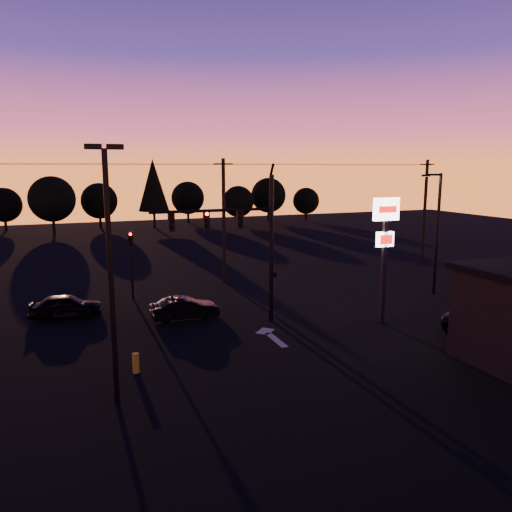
{
  "coord_description": "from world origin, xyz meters",
  "views": [
    {
      "loc": [
        -8.93,
        -20.46,
        8.4
      ],
      "look_at": [
        1.0,
        5.0,
        3.5
      ],
      "focal_mm": 35.0,
      "sensor_mm": 36.0,
      "label": 1
    }
  ],
  "objects_px": {
    "bollard": "(136,363)",
    "car_left": "(66,306)",
    "streetlight": "(436,228)",
    "traffic_signal_mast": "(244,234)",
    "suv_parked": "(496,327)",
    "parking_lot_light": "(110,259)",
    "pylon_sign": "(385,233)",
    "secondary_signal": "(131,255)",
    "car_mid": "(185,308)"
  },
  "relations": [
    {
      "from": "bollard",
      "to": "car_left",
      "type": "xyz_separation_m",
      "value": [
        -2.56,
        9.21,
        0.26
      ]
    },
    {
      "from": "streetlight",
      "to": "traffic_signal_mast",
      "type": "bearing_deg",
      "value": -173.86
    },
    {
      "from": "bollard",
      "to": "suv_parked",
      "type": "height_order",
      "value": "suv_parked"
    },
    {
      "from": "parking_lot_light",
      "to": "streetlight",
      "type": "height_order",
      "value": "parking_lot_light"
    },
    {
      "from": "bollard",
      "to": "streetlight",
      "type": "bearing_deg",
      "value": 16.46
    },
    {
      "from": "parking_lot_light",
      "to": "suv_parked",
      "type": "height_order",
      "value": "parking_lot_light"
    },
    {
      "from": "pylon_sign",
      "to": "bollard",
      "type": "relative_size",
      "value": 8.13
    },
    {
      "from": "suv_parked",
      "to": "streetlight",
      "type": "bearing_deg",
      "value": 43.32
    },
    {
      "from": "secondary_signal",
      "to": "suv_parked",
      "type": "xyz_separation_m",
      "value": [
        15.55,
        -14.41,
        -2.18
      ]
    },
    {
      "from": "secondary_signal",
      "to": "streetlight",
      "type": "height_order",
      "value": "streetlight"
    },
    {
      "from": "pylon_sign",
      "to": "suv_parked",
      "type": "bearing_deg",
      "value": -51.27
    },
    {
      "from": "secondary_signal",
      "to": "car_mid",
      "type": "xyz_separation_m",
      "value": [
        2.13,
        -5.46,
        -2.25
      ]
    },
    {
      "from": "traffic_signal_mast",
      "to": "parking_lot_light",
      "type": "distance_m",
      "value": 10.19
    },
    {
      "from": "traffic_signal_mast",
      "to": "pylon_sign",
      "type": "xyz_separation_m",
      "value": [
        7.1,
        -2.49,
        -0.02
      ]
    },
    {
      "from": "traffic_signal_mast",
      "to": "car_left",
      "type": "bearing_deg",
      "value": 152.31
    },
    {
      "from": "car_mid",
      "to": "secondary_signal",
      "type": "bearing_deg",
      "value": 22.11
    },
    {
      "from": "pylon_sign",
      "to": "suv_parked",
      "type": "height_order",
      "value": "pylon_sign"
    },
    {
      "from": "parking_lot_light",
      "to": "pylon_sign",
      "type": "xyz_separation_m",
      "value": [
        14.5,
        4.5,
        -0.36
      ]
    },
    {
      "from": "secondary_signal",
      "to": "traffic_signal_mast",
      "type": "bearing_deg",
      "value": -56.81
    },
    {
      "from": "bollard",
      "to": "car_mid",
      "type": "relative_size",
      "value": 0.22
    },
    {
      "from": "traffic_signal_mast",
      "to": "bollard",
      "type": "relative_size",
      "value": 10.27
    },
    {
      "from": "traffic_signal_mast",
      "to": "secondary_signal",
      "type": "relative_size",
      "value": 1.97
    },
    {
      "from": "secondary_signal",
      "to": "bollard",
      "type": "bearing_deg",
      "value": -97.04
    },
    {
      "from": "streetlight",
      "to": "car_left",
      "type": "distance_m",
      "value": 23.47
    },
    {
      "from": "traffic_signal_mast",
      "to": "streetlight",
      "type": "bearing_deg",
      "value": 6.14
    },
    {
      "from": "streetlight",
      "to": "suv_parked",
      "type": "distance_m",
      "value": 9.81
    },
    {
      "from": "car_left",
      "to": "streetlight",
      "type": "bearing_deg",
      "value": -92.02
    },
    {
      "from": "car_left",
      "to": "bollard",
      "type": "bearing_deg",
      "value": -158.6
    },
    {
      "from": "traffic_signal_mast",
      "to": "secondary_signal",
      "type": "bearing_deg",
      "value": 123.19
    },
    {
      "from": "streetlight",
      "to": "suv_parked",
      "type": "xyz_separation_m",
      "value": [
        -3.36,
        -8.43,
        -3.74
      ]
    },
    {
      "from": "parking_lot_light",
      "to": "bollard",
      "type": "distance_m",
      "value": 5.54
    },
    {
      "from": "pylon_sign",
      "to": "suv_parked",
      "type": "distance_m",
      "value": 7.07
    },
    {
      "from": "car_mid",
      "to": "suv_parked",
      "type": "bearing_deg",
      "value": -122.93
    },
    {
      "from": "traffic_signal_mast",
      "to": "car_left",
      "type": "height_order",
      "value": "traffic_signal_mast"
    },
    {
      "from": "bollard",
      "to": "car_mid",
      "type": "bearing_deg",
      "value": 61.11
    },
    {
      "from": "streetlight",
      "to": "car_mid",
      "type": "xyz_separation_m",
      "value": [
        -16.78,
        0.52,
        -3.8
      ]
    },
    {
      "from": "traffic_signal_mast",
      "to": "car_mid",
      "type": "bearing_deg",
      "value": 143.74
    },
    {
      "from": "secondary_signal",
      "to": "parking_lot_light",
      "type": "xyz_separation_m",
      "value": [
        -2.5,
        -14.49,
        2.41
      ]
    },
    {
      "from": "secondary_signal",
      "to": "parking_lot_light",
      "type": "distance_m",
      "value": 14.9
    },
    {
      "from": "secondary_signal",
      "to": "bollard",
      "type": "height_order",
      "value": "secondary_signal"
    },
    {
      "from": "secondary_signal",
      "to": "car_mid",
      "type": "relative_size",
      "value": 1.16
    },
    {
      "from": "secondary_signal",
      "to": "streetlight",
      "type": "bearing_deg",
      "value": -17.56
    },
    {
      "from": "secondary_signal",
      "to": "pylon_sign",
      "type": "distance_m",
      "value": 15.75
    },
    {
      "from": "car_mid",
      "to": "suv_parked",
      "type": "height_order",
      "value": "suv_parked"
    },
    {
      "from": "car_left",
      "to": "suv_parked",
      "type": "distance_m",
      "value": 22.77
    },
    {
      "from": "streetlight",
      "to": "car_left",
      "type": "height_order",
      "value": "streetlight"
    },
    {
      "from": "bollard",
      "to": "pylon_sign",
      "type": "bearing_deg",
      "value": 8.53
    },
    {
      "from": "secondary_signal",
      "to": "car_left",
      "type": "relative_size",
      "value": 1.1
    },
    {
      "from": "secondary_signal",
      "to": "parking_lot_light",
      "type": "relative_size",
      "value": 0.48
    },
    {
      "from": "streetlight",
      "to": "car_left",
      "type": "xyz_separation_m",
      "value": [
        -22.95,
        3.19,
        -3.75
      ]
    }
  ]
}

